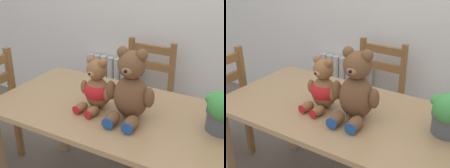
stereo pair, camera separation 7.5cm
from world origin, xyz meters
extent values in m
cylinder|color=beige|center=(-0.78, 1.30, 0.32)|extent=(0.06, 0.06, 0.64)
cylinder|color=beige|center=(-0.71, 1.30, 0.32)|extent=(0.06, 0.06, 0.64)
cylinder|color=beige|center=(-0.64, 1.30, 0.32)|extent=(0.06, 0.06, 0.64)
cylinder|color=beige|center=(-0.57, 1.30, 0.32)|extent=(0.06, 0.06, 0.64)
cylinder|color=beige|center=(-0.50, 1.30, 0.32)|extent=(0.06, 0.06, 0.64)
cylinder|color=beige|center=(-0.43, 1.30, 0.32)|extent=(0.06, 0.06, 0.64)
cylinder|color=beige|center=(-0.36, 1.30, 0.32)|extent=(0.06, 0.06, 0.64)
cylinder|color=beige|center=(-0.30, 1.30, 0.32)|extent=(0.06, 0.06, 0.64)
cube|color=beige|center=(-0.54, 1.30, 0.02)|extent=(0.55, 0.10, 0.04)
cube|color=#9E7A51|center=(0.00, 0.37, 0.70)|extent=(1.42, 0.75, 0.03)
cube|color=#9E7A51|center=(-0.66, 0.70, 0.34)|extent=(0.06, 0.06, 0.68)
cube|color=brown|center=(-0.13, 1.02, 0.42)|extent=(0.39, 0.41, 0.03)
cube|color=brown|center=(0.04, 0.83, 0.20)|extent=(0.04, 0.04, 0.40)
cube|color=brown|center=(-0.31, 0.83, 0.20)|extent=(0.04, 0.04, 0.40)
cube|color=brown|center=(0.04, 1.20, 0.45)|extent=(0.04, 0.04, 0.89)
cube|color=brown|center=(-0.31, 1.20, 0.45)|extent=(0.04, 0.04, 0.89)
cube|color=brown|center=(-0.13, 1.20, 0.82)|extent=(0.31, 0.03, 0.06)
cube|color=brown|center=(-0.13, 1.20, 0.68)|extent=(0.31, 0.03, 0.06)
cube|color=brown|center=(-0.92, 0.46, 0.46)|extent=(0.04, 0.04, 0.91)
ellipsoid|color=brown|center=(-0.10, 0.35, 0.81)|extent=(0.16, 0.14, 0.18)
sphere|color=brown|center=(-0.10, 0.35, 0.95)|extent=(0.11, 0.11, 0.11)
sphere|color=brown|center=(-0.06, 0.34, 0.99)|extent=(0.05, 0.05, 0.05)
sphere|color=brown|center=(-0.14, 0.35, 0.99)|extent=(0.05, 0.05, 0.05)
ellipsoid|color=#B2794C|center=(-0.11, 0.30, 0.94)|extent=(0.05, 0.05, 0.04)
sphere|color=black|center=(-0.11, 0.28, 0.94)|extent=(0.01, 0.01, 0.01)
ellipsoid|color=brown|center=(-0.02, 0.32, 0.83)|extent=(0.05, 0.05, 0.09)
ellipsoid|color=brown|center=(-0.19, 0.34, 0.83)|extent=(0.05, 0.05, 0.09)
ellipsoid|color=brown|center=(-0.07, 0.25, 0.74)|extent=(0.06, 0.10, 0.05)
cylinder|color=red|center=(-0.08, 0.20, 0.74)|extent=(0.05, 0.01, 0.05)
ellipsoid|color=brown|center=(-0.16, 0.26, 0.74)|extent=(0.06, 0.10, 0.05)
cylinder|color=red|center=(-0.16, 0.21, 0.74)|extent=(0.05, 0.01, 0.05)
ellipsoid|color=red|center=(-0.10, 0.35, 0.82)|extent=(0.18, 0.16, 0.13)
ellipsoid|color=brown|center=(0.11, 0.35, 0.83)|extent=(0.20, 0.18, 0.24)
sphere|color=brown|center=(0.11, 0.35, 1.01)|extent=(0.15, 0.15, 0.15)
sphere|color=brown|center=(0.16, 0.35, 1.07)|extent=(0.06, 0.06, 0.06)
sphere|color=brown|center=(0.06, 0.34, 1.07)|extent=(0.06, 0.06, 0.06)
ellipsoid|color=#8C5F3F|center=(0.11, 0.29, 1.00)|extent=(0.07, 0.06, 0.05)
sphere|color=black|center=(0.11, 0.27, 1.01)|extent=(0.02, 0.02, 0.02)
ellipsoid|color=brown|center=(0.21, 0.33, 0.86)|extent=(0.06, 0.06, 0.11)
ellipsoid|color=brown|center=(0.00, 0.32, 0.86)|extent=(0.06, 0.06, 0.11)
ellipsoid|color=brown|center=(0.17, 0.23, 0.75)|extent=(0.08, 0.12, 0.07)
cylinder|color=#1E4793|center=(0.17, 0.17, 0.75)|extent=(0.06, 0.01, 0.06)
ellipsoid|color=brown|center=(0.06, 0.22, 0.75)|extent=(0.08, 0.12, 0.07)
cylinder|color=#1E4793|center=(0.07, 0.16, 0.75)|extent=(0.06, 0.01, 0.06)
cylinder|color=#4C5156|center=(0.57, 0.45, 0.77)|extent=(0.16, 0.16, 0.11)
cylinder|color=#4C5156|center=(0.57, 0.45, 0.82)|extent=(0.17, 0.17, 0.02)
ellipsoid|color=#3D8E42|center=(0.51, 0.44, 0.88)|extent=(0.10, 0.09, 0.06)
ellipsoid|color=#3D8E42|center=(0.57, 0.41, 0.87)|extent=(0.15, 0.15, 0.15)
camera|label=1|loc=(0.75, -0.99, 1.57)|focal=50.00mm
camera|label=2|loc=(0.81, -0.95, 1.57)|focal=50.00mm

